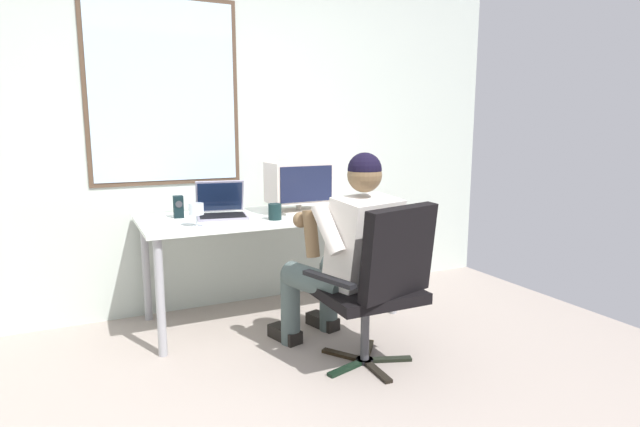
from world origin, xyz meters
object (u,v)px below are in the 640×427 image
object	(u,v)px
desk_speaker	(178,207)
coffee_mug	(275,212)
office_chair	(380,278)
person_seated	(346,252)
desk	(271,226)
book_stack	(344,202)
crt_monitor	(299,183)
wine_glass	(196,210)
laptop	(221,207)
cd_case	(360,211)

from	to	relation	value
desk_speaker	coffee_mug	xyz separation A→B (m)	(0.55, -0.34, -0.02)
office_chair	person_seated	distance (m)	0.29
desk	book_stack	bearing A→B (deg)	11.02
coffee_mug	crt_monitor	bearing A→B (deg)	38.41
wine_glass	desk_speaker	xyz separation A→B (m)	(-0.04, 0.35, -0.03)
laptop	cd_case	bearing A→B (deg)	-14.94
desk	office_chair	xyz separation A→B (m)	(0.25, -1.01, -0.13)
laptop	coffee_mug	world-z (taller)	laptop
person_seated	laptop	world-z (taller)	person_seated
book_stack	cd_case	distance (m)	0.30
wine_glass	coffee_mug	size ratio (longest dim) A/B	1.36
desk	crt_monitor	xyz separation A→B (m)	(0.21, 0.00, 0.28)
office_chair	wine_glass	bearing A→B (deg)	135.46
desk	laptop	bearing A→B (deg)	167.22
wine_glass	coffee_mug	bearing A→B (deg)	1.13
office_chair	wine_glass	xyz separation A→B (m)	(-0.81, 0.79, 0.31)
wine_glass	laptop	bearing A→B (deg)	51.75
crt_monitor	laptop	bearing A→B (deg)	172.09
desk_speaker	book_stack	bearing A→B (deg)	-0.80
wine_glass	office_chair	bearing A→B (deg)	-44.54
person_seated	desk_speaker	size ratio (longest dim) A/B	8.22
person_seated	desk	bearing A→B (deg)	103.92
desk	coffee_mug	size ratio (longest dim) A/B	16.69
crt_monitor	laptop	distance (m)	0.56
office_chair	cd_case	distance (m)	0.93
crt_monitor	coffee_mug	world-z (taller)	crt_monitor
book_stack	coffee_mug	bearing A→B (deg)	-154.47
office_chair	wine_glass	world-z (taller)	office_chair
office_chair	crt_monitor	world-z (taller)	crt_monitor
cd_case	person_seated	bearing A→B (deg)	-126.05
crt_monitor	book_stack	bearing A→B (deg)	16.11
person_seated	laptop	bearing A→B (deg)	122.08
person_seated	wine_glass	bearing A→B (deg)	144.34
cd_case	coffee_mug	xyz separation A→B (m)	(-0.65, -0.03, 0.05)
person_seated	cd_case	bearing A→B (deg)	53.95
wine_glass	desk_speaker	size ratio (longest dim) A/B	0.98
desk	wine_glass	size ratio (longest dim) A/B	12.29
book_stack	cd_case	bearing A→B (deg)	-96.87
book_stack	coffee_mug	world-z (taller)	coffee_mug
office_chair	book_stack	xyz separation A→B (m)	(0.38, 1.13, 0.24)
person_seated	desk_speaker	world-z (taller)	person_seated
office_chair	cd_case	size ratio (longest dim) A/B	5.75
desk_speaker	coffee_mug	world-z (taller)	desk_speaker
person_seated	desk_speaker	xyz separation A→B (m)	(-0.78, 0.88, 0.19)
office_chair	person_seated	world-z (taller)	person_seated
wine_glass	desk_speaker	distance (m)	0.36
wine_glass	cd_case	world-z (taller)	wine_glass
crt_monitor	coffee_mug	bearing A→B (deg)	-141.59
person_seated	cd_case	xyz separation A→B (m)	(0.42, 0.57, 0.12)
person_seated	cd_case	world-z (taller)	person_seated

